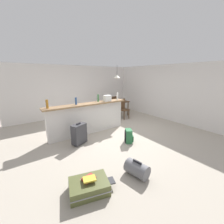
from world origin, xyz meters
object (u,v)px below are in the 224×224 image
suitcase_flat_olive (89,186)px  book_stack (89,179)px  bottle_amber (47,104)px  bottle_blue (76,101)px  dining_chair_far_side (112,104)px  pendant_lamp (117,76)px  suitcase_upright_charcoal (79,134)px  duffel_bag_grey (137,169)px  dining_table (117,103)px  dining_chair_near_partition (123,108)px  grocery_bag (107,98)px  bottle_green (98,98)px  backpack_green (129,136)px  bottle_white (117,96)px

suitcase_flat_olive → book_stack: book_stack is taller
bottle_amber → bottle_blue: size_ratio=1.11×
dining_chair_far_side → book_stack: bearing=-130.2°
pendant_lamp → suitcase_flat_olive: size_ratio=0.73×
suitcase_upright_charcoal → book_stack: size_ratio=2.52×
duffel_bag_grey → book_stack: bearing=167.9°
dining_table → duffel_bag_grey: size_ratio=2.09×
dining_chair_near_partition → book_stack: size_ratio=3.50×
pendant_lamp → book_stack: size_ratio=2.44×
suitcase_flat_olive → grocery_bag: bearing=50.0°
duffel_bag_grey → dining_chair_far_side: bearing=60.1°
bottle_amber → bottle_green: (1.76, 0.08, 0.00)m
duffel_bag_grey → book_stack: size_ratio=1.98×
dining_chair_near_partition → pendant_lamp: bearing=85.4°
dining_chair_near_partition → duffel_bag_grey: size_ratio=1.77×
dining_table → book_stack: (-3.40, -3.64, -0.39)m
backpack_green → suitcase_upright_charcoal: 1.52m
bottle_green → duffel_bag_grey: bearing=-103.9°
bottle_amber → book_stack: (0.10, -2.40, -0.97)m
bottle_blue → backpack_green: bearing=-53.1°
bottle_green → dining_chair_near_partition: bearing=19.3°
bottle_green → duffel_bag_grey: (-0.66, -2.69, -1.07)m
bottle_green → dining_chair_near_partition: bottle_green is taller
pendant_lamp → book_stack: 5.28m
duffel_bag_grey → book_stack: duffel_bag_grey is taller
bottle_white → book_stack: size_ratio=1.12×
dining_table → dining_chair_far_side: bearing=79.7°
pendant_lamp → bottle_green: bearing=-146.4°
dining_table → suitcase_upright_charcoal: bearing=-146.8°
duffel_bag_grey → dining_chair_near_partition: bearing=54.1°
bottle_green → grocery_bag: size_ratio=1.01×
bottle_green → pendant_lamp: size_ratio=0.41×
bottle_blue → duffel_bag_grey: bearing=-85.7°
bottle_amber → bottle_white: 2.52m
grocery_bag → backpack_green: grocery_bag is taller
dining_table → dining_chair_near_partition: bearing=-92.8°
grocery_bag → backpack_green: bearing=-94.7°
suitcase_flat_olive → suitcase_upright_charcoal: suitcase_upright_charcoal is taller
bottle_blue → dining_table: size_ratio=0.21×
dining_chair_near_partition → bottle_green: bearing=-160.7°
backpack_green → suitcase_upright_charcoal: bearing=148.6°
dining_chair_far_side → book_stack: dining_chair_far_side is taller
dining_chair_far_side → suitcase_flat_olive: bearing=-130.2°
dining_table → grocery_bag: bearing=-137.7°
duffel_bag_grey → backpack_green: bearing=54.3°
bottle_white → backpack_green: 1.75m
bottle_blue → duffel_bag_grey: 2.86m
bottle_blue → suitcase_upright_charcoal: 1.11m
dining_chair_far_side → pendant_lamp: size_ratio=1.44×
suitcase_flat_olive → bottle_white: bearing=43.7°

